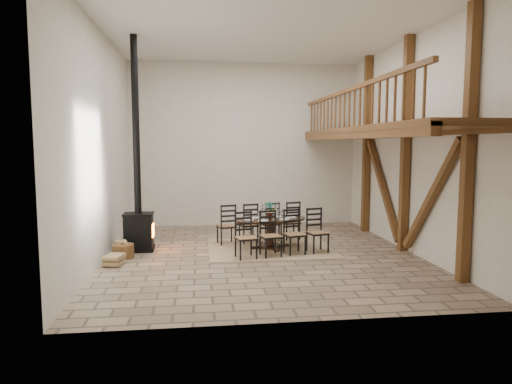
{
  "coord_description": "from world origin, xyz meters",
  "views": [
    {
      "loc": [
        -1.41,
        -10.15,
        2.52
      ],
      "look_at": [
        -0.09,
        0.4,
        1.41
      ],
      "focal_mm": 32.0,
      "sensor_mm": 36.0,
      "label": 1
    }
  ],
  "objects": [
    {
      "name": "rug",
      "position": [
        0.29,
        0.62,
        0.01
      ],
      "size": [
        3.0,
        2.5,
        0.02
      ],
      "primitive_type": "cube",
      "color": "tan",
      "rests_on": "ground"
    },
    {
      "name": "ground",
      "position": [
        0.0,
        0.0,
        0.0
      ],
      "size": [
        8.0,
        8.0,
        0.0
      ],
      "primitive_type": "plane",
      "color": "tan",
      "rests_on": "ground"
    },
    {
      "name": "log_basket",
      "position": [
        -3.1,
        0.08,
        0.17
      ],
      "size": [
        0.47,
        0.47,
        0.39
      ],
      "rotation": [
        0.0,
        0.0,
        0.43
      ],
      "color": "brown",
      "rests_on": "ground"
    },
    {
      "name": "log_stack",
      "position": [
        -3.19,
        -0.54,
        0.12
      ],
      "size": [
        0.45,
        0.53,
        0.23
      ],
      "rotation": [
        0.0,
        0.0,
        -0.27
      ],
      "color": "tan",
      "rests_on": "ground"
    },
    {
      "name": "room_shell",
      "position": [
        1.19,
        0.0,
        3.01
      ],
      "size": [
        7.02,
        8.02,
        5.01
      ],
      "color": "silver",
      "rests_on": "ground"
    },
    {
      "name": "dining_table",
      "position": [
        0.29,
        0.62,
        0.37
      ],
      "size": [
        2.56,
        2.4,
        1.14
      ],
      "rotation": [
        0.0,
        0.0,
        0.22
      ],
      "color": "black",
      "rests_on": "ground"
    },
    {
      "name": "wood_stove",
      "position": [
        -2.84,
        0.74,
        1.11
      ],
      "size": [
        0.71,
        0.54,
        5.0
      ],
      "rotation": [
        0.0,
        0.0,
        0.0
      ],
      "color": "black",
      "rests_on": "ground"
    }
  ]
}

